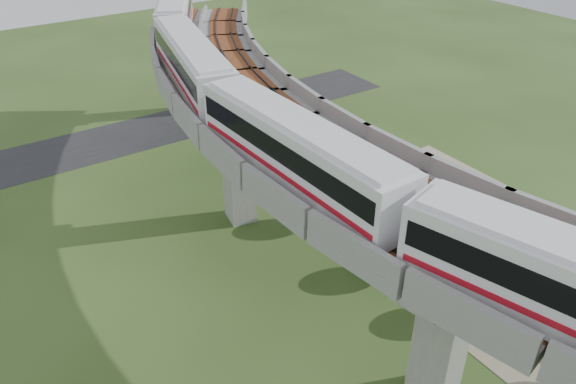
% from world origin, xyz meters
% --- Properties ---
extents(ground, '(160.00, 160.00, 0.00)m').
position_xyz_m(ground, '(0.00, 0.00, 0.00)').
color(ground, '#30451B').
rests_on(ground, ground).
extents(dirt_lot, '(18.00, 26.00, 0.04)m').
position_xyz_m(dirt_lot, '(14.00, -2.00, 0.02)').
color(dirt_lot, gray).
rests_on(dirt_lot, ground).
extents(asphalt_road, '(60.00, 8.00, 0.03)m').
position_xyz_m(asphalt_road, '(0.00, 30.00, 0.01)').
color(asphalt_road, '#232326').
rests_on(asphalt_road, ground).
extents(viaduct, '(19.58, 73.98, 11.40)m').
position_xyz_m(viaduct, '(3.84, 0.00, 9.05)').
color(viaduct, '#99968E').
rests_on(viaduct, ground).
extents(metro_train, '(12.97, 61.11, 3.64)m').
position_xyz_m(metro_train, '(0.55, 4.91, 12.31)').
color(metro_train, silver).
rests_on(metro_train, ground).
extents(fence, '(3.87, 38.73, 1.50)m').
position_xyz_m(fence, '(9.75, 0.00, 0.75)').
color(fence, '#2D382D').
rests_on(fence, ground).
extents(tree_0, '(2.20, 2.20, 2.87)m').
position_xyz_m(tree_0, '(11.47, 24.28, 1.93)').
color(tree_0, '#382314').
rests_on(tree_0, ground).
extents(tree_1, '(2.24, 2.24, 2.55)m').
position_xyz_m(tree_1, '(8.50, 14.74, 1.59)').
color(tree_1, '#382314').
rests_on(tree_1, ground).
extents(tree_2, '(2.84, 2.84, 3.76)m').
position_xyz_m(tree_2, '(6.40, 5.91, 2.55)').
color(tree_2, '#382314').
rests_on(tree_2, ground).
extents(tree_3, '(2.88, 2.88, 3.18)m').
position_xyz_m(tree_3, '(6.12, -1.59, 1.95)').
color(tree_3, '#382314').
rests_on(tree_3, ground).
extents(tree_4, '(2.81, 2.81, 3.34)m').
position_xyz_m(tree_4, '(7.73, -7.52, 2.14)').
color(tree_4, '#382314').
rests_on(tree_4, ground).
extents(car_white, '(2.90, 4.22, 1.33)m').
position_xyz_m(car_white, '(13.29, -3.23, 0.71)').
color(car_white, white).
rests_on(car_white, dirt_lot).
extents(car_red, '(3.82, 2.04, 1.20)m').
position_xyz_m(car_red, '(18.39, -6.34, 0.64)').
color(car_red, '#AE1210').
rests_on(car_red, dirt_lot).
extents(car_dark, '(3.67, 1.52, 1.06)m').
position_xyz_m(car_dark, '(16.24, 3.46, 0.57)').
color(car_dark, black).
rests_on(car_dark, dirt_lot).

